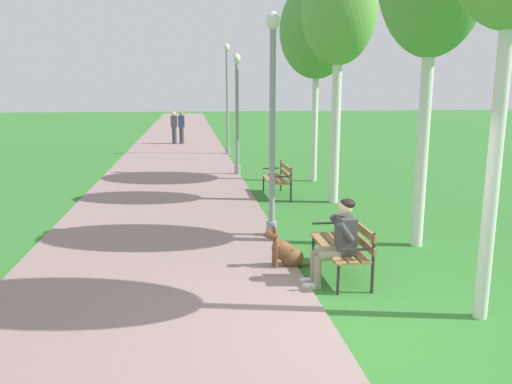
{
  "coord_description": "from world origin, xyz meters",
  "views": [
    {
      "loc": [
        -1.86,
        -5.13,
        2.73
      ],
      "look_at": [
        -0.67,
        3.77,
        0.9
      ],
      "focal_mm": 35.35,
      "sensor_mm": 36.0,
      "label": 1
    }
  ],
  "objects_px": {
    "person_seated_on_near_bench": "(338,239)",
    "dog_brown": "(286,252)",
    "lamp_post_far": "(227,98)",
    "park_bench_near": "(345,243)",
    "lamp_post_mid": "(237,113)",
    "birch_tree_fourth": "(317,31)",
    "park_bench_mid": "(279,177)",
    "lamp_post_near": "(272,125)",
    "pedestrian_further_distant": "(181,128)",
    "birch_tree_third": "(339,12)",
    "pedestrian_distant": "(174,128)"
  },
  "relations": [
    {
      "from": "person_seated_on_near_bench",
      "to": "dog_brown",
      "type": "relative_size",
      "value": 1.5
    },
    {
      "from": "person_seated_on_near_bench",
      "to": "lamp_post_far",
      "type": "xyz_separation_m",
      "value": [
        -0.39,
        14.84,
        1.69
      ]
    },
    {
      "from": "park_bench_near",
      "to": "lamp_post_mid",
      "type": "relative_size",
      "value": 0.39
    },
    {
      "from": "dog_brown",
      "to": "birch_tree_fourth",
      "type": "distance_m",
      "value": 8.77
    },
    {
      "from": "park_bench_near",
      "to": "person_seated_on_near_bench",
      "type": "xyz_separation_m",
      "value": [
        -0.21,
        -0.33,
        0.17
      ]
    },
    {
      "from": "park_bench_mid",
      "to": "lamp_post_near",
      "type": "distance_m",
      "value": 4.06
    },
    {
      "from": "park_bench_mid",
      "to": "birch_tree_fourth",
      "type": "distance_m",
      "value": 4.61
    },
    {
      "from": "lamp_post_near",
      "to": "dog_brown",
      "type": "bearing_deg",
      "value": -91.88
    },
    {
      "from": "person_seated_on_near_bench",
      "to": "birch_tree_fourth",
      "type": "relative_size",
      "value": 0.22
    },
    {
      "from": "pedestrian_further_distant",
      "to": "lamp_post_mid",
      "type": "bearing_deg",
      "value": -78.99
    },
    {
      "from": "lamp_post_near",
      "to": "birch_tree_fourth",
      "type": "bearing_deg",
      "value": 68.64
    },
    {
      "from": "lamp_post_far",
      "to": "birch_tree_third",
      "type": "xyz_separation_m",
      "value": [
        1.85,
        -9.63,
        2.11
      ]
    },
    {
      "from": "person_seated_on_near_bench",
      "to": "birch_tree_fourth",
      "type": "distance_m",
      "value": 9.12
    },
    {
      "from": "park_bench_mid",
      "to": "lamp_post_near",
      "type": "relative_size",
      "value": 0.37
    },
    {
      "from": "park_bench_near",
      "to": "lamp_post_far",
      "type": "xyz_separation_m",
      "value": [
        -0.59,
        14.51,
        1.86
      ]
    },
    {
      "from": "person_seated_on_near_bench",
      "to": "pedestrian_distant",
      "type": "distance_m",
      "value": 19.38
    },
    {
      "from": "lamp_post_near",
      "to": "lamp_post_far",
      "type": "height_order",
      "value": "lamp_post_far"
    },
    {
      "from": "birch_tree_fourth",
      "to": "pedestrian_distant",
      "type": "height_order",
      "value": "birch_tree_fourth"
    },
    {
      "from": "dog_brown",
      "to": "lamp_post_far",
      "type": "bearing_deg",
      "value": 89.18
    },
    {
      "from": "birch_tree_fourth",
      "to": "pedestrian_further_distant",
      "type": "bearing_deg",
      "value": 110.16
    },
    {
      "from": "person_seated_on_near_bench",
      "to": "pedestrian_further_distant",
      "type": "relative_size",
      "value": 0.76
    },
    {
      "from": "birch_tree_third",
      "to": "pedestrian_distant",
      "type": "height_order",
      "value": "birch_tree_third"
    },
    {
      "from": "dog_brown",
      "to": "lamp_post_near",
      "type": "height_order",
      "value": "lamp_post_near"
    },
    {
      "from": "dog_brown",
      "to": "birch_tree_third",
      "type": "relative_size",
      "value": 0.14
    },
    {
      "from": "lamp_post_far",
      "to": "birch_tree_fourth",
      "type": "xyz_separation_m",
      "value": [
        2.08,
        -6.68,
        2.02
      ]
    },
    {
      "from": "park_bench_mid",
      "to": "pedestrian_distant",
      "type": "relative_size",
      "value": 0.91
    },
    {
      "from": "lamp_post_mid",
      "to": "pedestrian_further_distant",
      "type": "xyz_separation_m",
      "value": [
        -1.89,
        9.73,
        -1.14
      ]
    },
    {
      "from": "lamp_post_mid",
      "to": "pedestrian_distant",
      "type": "relative_size",
      "value": 2.32
    },
    {
      "from": "lamp_post_mid",
      "to": "pedestrian_further_distant",
      "type": "relative_size",
      "value": 2.32
    },
    {
      "from": "park_bench_mid",
      "to": "pedestrian_further_distant",
      "type": "xyz_separation_m",
      "value": [
        -2.64,
        13.16,
        0.33
      ]
    },
    {
      "from": "park_bench_mid",
      "to": "lamp_post_near",
      "type": "height_order",
      "value": "lamp_post_near"
    },
    {
      "from": "lamp_post_far",
      "to": "park_bench_near",
      "type": "bearing_deg",
      "value": -87.66
    },
    {
      "from": "lamp_post_mid",
      "to": "lamp_post_near",
      "type": "bearing_deg",
      "value": -90.33
    },
    {
      "from": "park_bench_mid",
      "to": "birch_tree_fourth",
      "type": "relative_size",
      "value": 0.26
    },
    {
      "from": "park_bench_near",
      "to": "park_bench_mid",
      "type": "bearing_deg",
      "value": 89.52
    },
    {
      "from": "lamp_post_far",
      "to": "birch_tree_fourth",
      "type": "relative_size",
      "value": 0.79
    },
    {
      "from": "pedestrian_distant",
      "to": "birch_tree_fourth",
      "type": "bearing_deg",
      "value": -68.05
    },
    {
      "from": "person_seated_on_near_bench",
      "to": "lamp_post_far",
      "type": "relative_size",
      "value": 0.27
    },
    {
      "from": "lamp_post_near",
      "to": "lamp_post_far",
      "type": "relative_size",
      "value": 0.88
    },
    {
      "from": "dog_brown",
      "to": "birch_tree_third",
      "type": "height_order",
      "value": "birch_tree_third"
    },
    {
      "from": "birch_tree_fourth",
      "to": "pedestrian_further_distant",
      "type": "distance_m",
      "value": 12.36
    },
    {
      "from": "park_bench_mid",
      "to": "birch_tree_third",
      "type": "relative_size",
      "value": 0.26
    },
    {
      "from": "person_seated_on_near_bench",
      "to": "lamp_post_mid",
      "type": "xyz_separation_m",
      "value": [
        -0.49,
        9.54,
        1.3
      ]
    },
    {
      "from": "lamp_post_near",
      "to": "pedestrian_further_distant",
      "type": "relative_size",
      "value": 2.46
    },
    {
      "from": "pedestrian_distant",
      "to": "birch_tree_third",
      "type": "bearing_deg",
      "value": -73.24
    },
    {
      "from": "park_bench_mid",
      "to": "dog_brown",
      "type": "distance_m",
      "value": 5.42
    },
    {
      "from": "park_bench_mid",
      "to": "lamp_post_mid",
      "type": "xyz_separation_m",
      "value": [
        -0.75,
        3.43,
        1.47
      ]
    },
    {
      "from": "lamp_post_far",
      "to": "birch_tree_fourth",
      "type": "distance_m",
      "value": 7.28
    },
    {
      "from": "dog_brown",
      "to": "lamp_post_near",
      "type": "distance_m",
      "value": 2.5
    },
    {
      "from": "park_bench_mid",
      "to": "pedestrian_distant",
      "type": "height_order",
      "value": "pedestrian_distant"
    }
  ]
}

